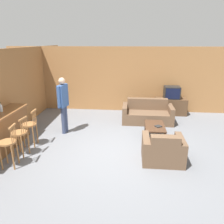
% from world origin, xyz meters
% --- Properties ---
extents(ground_plane, '(24.00, 24.00, 0.00)m').
position_xyz_m(ground_plane, '(0.00, 0.00, 0.00)').
color(ground_plane, slate).
extents(wall_back, '(9.40, 0.08, 2.60)m').
position_xyz_m(wall_back, '(0.00, 3.71, 1.30)').
color(wall_back, '#9E6B3D').
rests_on(wall_back, ground_plane).
extents(wall_left, '(0.08, 8.71, 2.60)m').
position_xyz_m(wall_left, '(-3.27, 1.35, 1.30)').
color(wall_left, '#9E6B3D').
rests_on(wall_left, ground_plane).
extents(bar_chair_near, '(0.43, 0.43, 1.03)m').
position_xyz_m(bar_chair_near, '(-2.31, -0.90, 0.55)').
color(bar_chair_near, '#996638').
rests_on(bar_chair_near, ground_plane).
extents(bar_chair_mid, '(0.43, 0.43, 1.03)m').
position_xyz_m(bar_chair_mid, '(-2.31, -0.37, 0.55)').
color(bar_chair_mid, '#996638').
rests_on(bar_chair_mid, ground_plane).
extents(bar_chair_far, '(0.41, 0.41, 1.03)m').
position_xyz_m(bar_chair_far, '(-2.31, 0.20, 0.55)').
color(bar_chair_far, '#996638').
rests_on(bar_chair_far, ground_plane).
extents(couch_far, '(1.78, 0.87, 0.81)m').
position_xyz_m(couch_far, '(1.03, 2.39, 0.29)').
color(couch_far, brown).
rests_on(couch_far, ground_plane).
extents(armchair_near, '(0.98, 0.83, 0.79)m').
position_xyz_m(armchair_near, '(1.24, -0.33, 0.29)').
color(armchair_near, brown).
rests_on(armchair_near, ground_plane).
extents(coffee_table, '(0.57, 0.98, 0.39)m').
position_xyz_m(coffee_table, '(1.18, 1.05, 0.33)').
color(coffee_table, '#472D1E').
rests_on(coffee_table, ground_plane).
extents(tv_unit, '(1.20, 0.53, 0.65)m').
position_xyz_m(tv_unit, '(2.01, 3.35, 0.33)').
color(tv_unit, '#513823').
rests_on(tv_unit, ground_plane).
extents(tv, '(0.60, 0.46, 0.48)m').
position_xyz_m(tv, '(2.01, 3.34, 0.89)').
color(tv, black).
rests_on(tv, tv_unit).
extents(bottle, '(0.08, 0.08, 0.25)m').
position_xyz_m(bottle, '(-3.01, 0.12, 1.12)').
color(bottle, silver).
rests_on(bottle, bar_counter).
extents(book_on_table, '(0.23, 0.23, 0.03)m').
position_xyz_m(book_on_table, '(1.26, 0.96, 0.40)').
color(book_on_table, black).
rests_on(book_on_table, coffee_table).
extents(person_by_window, '(0.24, 0.53, 1.77)m').
position_xyz_m(person_by_window, '(-1.64, 1.16, 1.01)').
color(person_by_window, '#384260').
rests_on(person_by_window, ground_plane).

